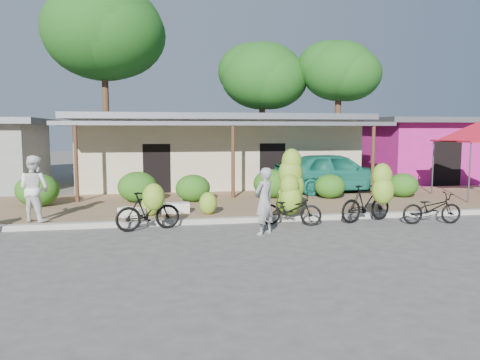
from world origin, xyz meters
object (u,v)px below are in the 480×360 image
object	(u,v)px
sack_near	(175,208)
bike_far_right	(432,208)
bike_left	(149,209)
bike_right	(371,197)
tree_far_center	(100,30)
sack_far	(132,213)
teal_van	(334,172)
bike_center	(291,194)
vendor	(264,201)
red_canopy	(478,131)
tree_near_right	(335,70)
bystander	(34,189)
tree_center_right	(259,75)

from	to	relation	value
sack_near	bike_far_right	bearing A→B (deg)	-19.13
bike_left	bike_right	size ratio (longest dim) A/B	0.95
tree_far_center	sack_far	bearing A→B (deg)	-80.96
tree_far_center	teal_van	distance (m)	15.32
tree_far_center	bike_right	world-z (taller)	tree_far_center
bike_left	bike_center	bearing A→B (deg)	-98.51
tree_far_center	bike_far_right	bearing A→B (deg)	-55.43
tree_far_center	vendor	bearing A→B (deg)	-70.58
red_canopy	bike_left	xyz separation A→B (m)	(-12.09, -3.28, -2.01)
teal_van	tree_near_right	bearing A→B (deg)	-24.18
bike_far_right	sack_near	distance (m)	7.53
teal_van	sack_near	bearing A→B (deg)	116.28
bike_right	teal_van	size ratio (longest dim) A/B	0.39
red_canopy	bystander	distance (m)	15.43
tree_near_right	bike_right	bearing A→B (deg)	-107.12
bike_right	sack_near	size ratio (longest dim) A/B	2.21
tree_far_center	sack_near	size ratio (longest dim) A/B	12.47
bike_far_right	vendor	xyz separation A→B (m)	(-4.99, -0.44, 0.41)
bike_left	sack_far	xyz separation A→B (m)	(-0.52, 1.44, -0.34)
bike_left	bike_center	distance (m)	4.00
sack_far	bike_left	bearing A→B (deg)	-70.26
bike_far_right	teal_van	size ratio (longest dim) A/B	0.36
tree_near_right	bike_far_right	world-z (taller)	tree_near_right
red_canopy	vendor	world-z (taller)	red_canopy
bike_right	vendor	world-z (taller)	bike_right
red_canopy	bike_left	distance (m)	12.68
tree_far_center	bystander	size ratio (longest dim) A/B	5.74
bystander	bike_far_right	bearing A→B (deg)	-161.04
tree_far_center	bike_center	xyz separation A→B (m)	(6.62, -14.44, -7.23)
red_canopy	tree_center_right	bearing A→B (deg)	115.46
tree_center_right	teal_van	bearing A→B (deg)	-84.09
bike_center	bike_far_right	world-z (taller)	bike_center
tree_near_right	bike_left	bearing A→B (deg)	-127.86
tree_near_right	sack_near	size ratio (longest dim) A/B	9.08
tree_far_center	teal_van	world-z (taller)	tree_far_center
bike_far_right	bike_right	bearing A→B (deg)	80.33
bystander	bike_left	bearing A→B (deg)	-174.52
vendor	teal_van	world-z (taller)	teal_van
tree_near_right	bike_right	size ratio (longest dim) A/B	4.11
tree_center_right	bike_center	size ratio (longest dim) A/B	3.68
bike_far_right	teal_van	distance (m)	6.17
sack_near	sack_far	distance (m)	1.41
tree_far_center	teal_van	bearing A→B (deg)	-42.49
red_canopy	sack_far	distance (m)	12.95
tree_far_center	teal_van	xyz separation A→B (m)	(10.00, -9.16, -7.13)
tree_center_right	tree_near_right	bearing A→B (deg)	-26.57
red_canopy	bystander	xyz separation A→B (m)	(-15.22, -1.98, -1.57)
bike_far_right	sack_near	bearing A→B (deg)	76.39
tree_center_right	sack_near	world-z (taller)	tree_center_right
tree_center_right	sack_near	distance (m)	15.52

